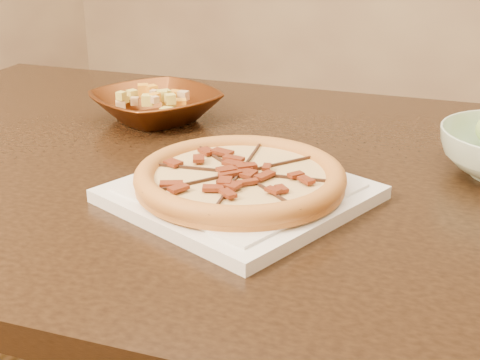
{
  "coord_description": "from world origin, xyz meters",
  "views": [
    {
      "loc": [
        0.52,
        -1.05,
        1.13
      ],
      "look_at": [
        0.14,
        -0.3,
        0.78
      ],
      "focal_mm": 50.0,
      "sensor_mm": 36.0,
      "label": 1
    }
  ],
  "objects_px": {
    "plate": "(240,193)",
    "pizza": "(240,177)",
    "bronze_bowl": "(156,106)",
    "dining_table": "(231,214)"
  },
  "relations": [
    {
      "from": "dining_table",
      "to": "pizza",
      "type": "relative_size",
      "value": 5.64
    },
    {
      "from": "plate",
      "to": "bronze_bowl",
      "type": "xyz_separation_m",
      "value": [
        -0.31,
        0.26,
        0.02
      ]
    },
    {
      "from": "plate",
      "to": "pizza",
      "type": "height_order",
      "value": "pizza"
    },
    {
      "from": "plate",
      "to": "pizza",
      "type": "distance_m",
      "value": 0.02
    },
    {
      "from": "dining_table",
      "to": "bronze_bowl",
      "type": "distance_m",
      "value": 0.29
    },
    {
      "from": "plate",
      "to": "pizza",
      "type": "bearing_deg",
      "value": 152.16
    },
    {
      "from": "plate",
      "to": "bronze_bowl",
      "type": "bearing_deg",
      "value": 139.74
    },
    {
      "from": "dining_table",
      "to": "bronze_bowl",
      "type": "relative_size",
      "value": 7.3
    },
    {
      "from": "pizza",
      "to": "dining_table",
      "type": "bearing_deg",
      "value": 122.46
    },
    {
      "from": "dining_table",
      "to": "pizza",
      "type": "bearing_deg",
      "value": -57.54
    }
  ]
}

